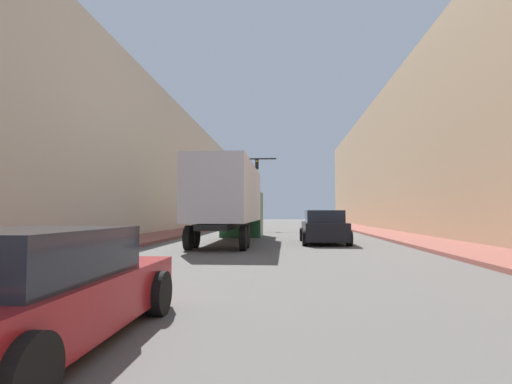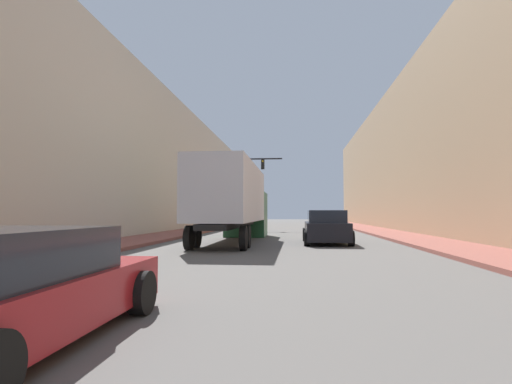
% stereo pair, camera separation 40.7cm
% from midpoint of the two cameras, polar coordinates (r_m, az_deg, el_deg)
% --- Properties ---
extents(sidewalk_right, '(3.06, 80.00, 0.15)m').
position_cam_midpoint_polar(sidewalk_right, '(29.63, 18.95, -5.62)').
color(sidewalk_right, brown).
rests_on(sidewalk_right, ground).
extents(sidewalk_left, '(3.06, 80.00, 0.15)m').
position_cam_midpoint_polar(sidewalk_left, '(29.96, -9.91, -5.71)').
color(sidewalk_left, brown).
rests_on(sidewalk_left, ground).
extents(building_right, '(6.00, 80.00, 12.31)m').
position_cam_midpoint_polar(building_right, '(31.29, 26.90, 5.86)').
color(building_right, tan).
rests_on(building_right, ground).
extents(building_left, '(6.00, 80.00, 11.10)m').
position_cam_midpoint_polar(building_left, '(31.72, -17.75, 4.46)').
color(building_left, beige).
rests_on(building_left, ground).
extents(semi_truck, '(2.52, 12.45, 3.83)m').
position_cam_midpoint_polar(semi_truck, '(21.04, -2.45, -1.28)').
color(semi_truck, silver).
rests_on(semi_truck, ground).
extents(sedan_car, '(2.07, 4.29, 1.32)m').
position_cam_midpoint_polar(sedan_car, '(5.27, -29.59, -12.03)').
color(sedan_car, maroon).
rests_on(sedan_car, ground).
extents(suv_car, '(2.24, 4.59, 1.63)m').
position_cam_midpoint_polar(suv_car, '(20.11, 10.55, -5.03)').
color(suv_car, black).
rests_on(suv_car, ground).
extents(traffic_signal_gantry, '(5.44, 0.35, 6.77)m').
position_cam_midpoint_polar(traffic_signal_gantry, '(36.75, -2.39, 1.85)').
color(traffic_signal_gantry, black).
rests_on(traffic_signal_gantry, ground).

